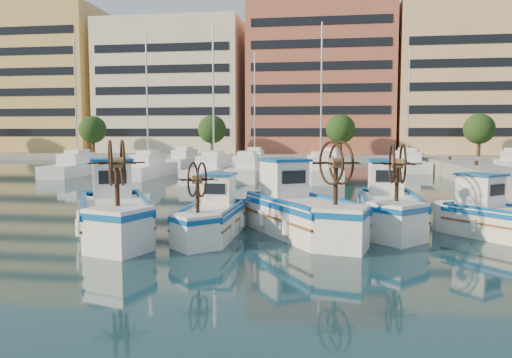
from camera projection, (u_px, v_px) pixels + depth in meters
name	position (u px, v px, depth m)	size (l,w,h in m)	color
ground	(253.00, 237.00, 16.33)	(300.00, 300.00, 0.00)	#1A3C43
waterfront	(373.00, 86.00, 78.14)	(180.00, 40.00, 25.60)	gray
yacht_marina	(265.00, 167.00, 43.77)	(41.20, 23.37, 11.50)	white
fishing_boat_a	(114.00, 210.00, 16.47)	(4.09, 5.31, 3.21)	white
fishing_boat_b	(212.00, 215.00, 16.57)	(1.72, 4.11, 2.55)	white
fishing_boat_c	(300.00, 209.00, 16.71)	(4.33, 5.22, 3.18)	white
fishing_boat_d	(388.00, 205.00, 17.91)	(2.03, 4.94, 3.08)	white
fishing_boat_e	(507.00, 217.00, 15.93)	(3.88, 4.15, 2.61)	white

